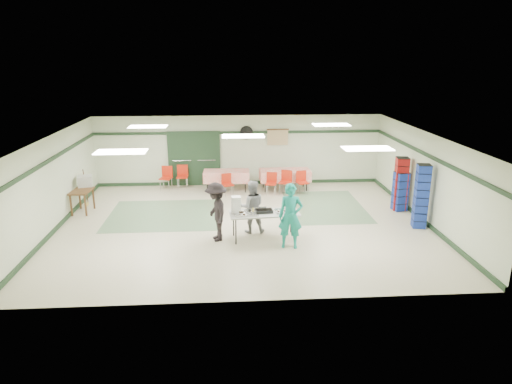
{
  "coord_description": "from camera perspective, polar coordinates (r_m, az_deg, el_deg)",
  "views": [
    {
      "loc": [
        -0.48,
        -12.9,
        4.9
      ],
      "look_at": [
        0.35,
        -0.3,
        1.1
      ],
      "focal_mm": 32.0,
      "sensor_mm": 36.0,
      "label": 1
    }
  ],
  "objects": [
    {
      "name": "chair_d",
      "position": [
        16.54,
        -3.63,
        1.24
      ],
      "size": [
        0.47,
        0.47,
        0.79
      ],
      "rotation": [
        0.0,
        0.0,
        0.32
      ],
      "color": "#B31F0E",
      "rests_on": "floor"
    },
    {
      "name": "green_patch_a",
      "position": [
        14.87,
        -11.37,
        -2.8
      ],
      "size": [
        3.5,
        3.0,
        0.01
      ],
      "primitive_type": "cube",
      "color": "#61825F",
      "rests_on": "floor"
    },
    {
      "name": "wall_right",
      "position": [
        14.65,
        20.46,
        1.67
      ],
      "size": [
        0.0,
        9.0,
        9.0
      ],
      "primitive_type": "plane",
      "rotation": [
        1.57,
        0.0,
        -1.57
      ],
      "color": "beige",
      "rests_on": "floor"
    },
    {
      "name": "crate_stack_red",
      "position": [
        15.54,
        17.62,
        0.97
      ],
      "size": [
        0.44,
        0.44,
        1.76
      ],
      "primitive_type": "cube",
      "rotation": [
        0.0,
        0.0,
        -0.14
      ],
      "color": "maroon",
      "rests_on": "floor"
    },
    {
      "name": "chair_loose_b",
      "position": [
        17.5,
        -11.13,
        2.05
      ],
      "size": [
        0.5,
        0.5,
        0.89
      ],
      "rotation": [
        0.0,
        0.0,
        -0.23
      ],
      "color": "#B31F0E",
      "rests_on": "floor"
    },
    {
      "name": "wall_fan",
      "position": [
        17.59,
        -1.19,
        7.44
      ],
      "size": [
        0.5,
        0.1,
        0.5
      ],
      "primitive_type": "cylinder",
      "rotation": [
        1.57,
        0.0,
        0.0
      ],
      "color": "black",
      "rests_on": "wall_back"
    },
    {
      "name": "double_door_left",
      "position": [
        17.84,
        -9.23,
        4.09
      ],
      "size": [
        0.9,
        0.06,
        2.1
      ],
      "primitive_type": "cube",
      "color": "gray",
      "rests_on": "floor"
    },
    {
      "name": "volunteer_dark",
      "position": [
        12.43,
        -5.0,
        -2.48
      ],
      "size": [
        0.83,
        1.16,
        1.63
      ],
      "primitive_type": "imported",
      "rotation": [
        0.0,
        0.0,
        -1.34
      ],
      "color": "black",
      "rests_on": "floor"
    },
    {
      "name": "crate_stack_blue_b",
      "position": [
        14.1,
        19.95,
        -0.52
      ],
      "size": [
        0.42,
        0.42,
        1.91
      ],
      "primitive_type": "cube",
      "rotation": [
        0.0,
        0.0,
        -0.17
      ],
      "color": "navy",
      "rests_on": "floor"
    },
    {
      "name": "volunteer_grey",
      "position": [
        12.96,
        -0.54,
        -1.85
      ],
      "size": [
        0.75,
        0.59,
        1.53
      ],
      "primitive_type": "imported",
      "rotation": [
        0.0,
        0.0,
        3.16
      ],
      "color": "gray",
      "rests_on": "floor"
    },
    {
      "name": "trim_right",
      "position": [
        14.49,
        20.63,
        4.34
      ],
      "size": [
        0.06,
        9.0,
        0.1
      ],
      "primitive_type": "cube",
      "rotation": [
        0.0,
        0.0,
        1.57
      ],
      "color": "#1B321E",
      "rests_on": "wall_back"
    },
    {
      "name": "trim_left",
      "position": [
        14.12,
        -24.42,
        3.61
      ],
      "size": [
        0.06,
        9.0,
        0.1
      ],
      "primitive_type": "cube",
      "rotation": [
        0.0,
        0.0,
        1.57
      ],
      "color": "#1B321E",
      "rests_on": "wall_back"
    },
    {
      "name": "double_door_right",
      "position": [
        17.78,
        -6.18,
        4.16
      ],
      "size": [
        0.9,
        0.06,
        2.1
      ],
      "primitive_type": "cube",
      "color": "gray",
      "rests_on": "floor"
    },
    {
      "name": "crate_stack_blue_a",
      "position": [
        15.57,
        17.6,
        0.09
      ],
      "size": [
        0.47,
        0.47,
        1.29
      ],
      "primitive_type": "cube",
      "rotation": [
        0.0,
        0.0,
        0.21
      ],
      "color": "navy",
      "rests_on": "floor"
    },
    {
      "name": "chair_b",
      "position": [
        16.62,
        1.94,
        1.37
      ],
      "size": [
        0.45,
        0.45,
        0.81
      ],
      "rotation": [
        0.0,
        0.0,
        -0.23
      ],
      "color": "#B31F0E",
      "rests_on": "floor"
    },
    {
      "name": "office_printer",
      "position": [
        16.01,
        -20.6,
        1.29
      ],
      "size": [
        0.53,
        0.49,
        0.35
      ],
      "primitive_type": "cube",
      "rotation": [
        0.0,
        0.0,
        0.26
      ],
      "color": "#AFAFAB",
      "rests_on": "printer_table"
    },
    {
      "name": "sheet_tray_right",
      "position": [
        12.56,
        3.71,
        -2.46
      ],
      "size": [
        0.6,
        0.47,
        0.02
      ],
      "primitive_type": "cube",
      "rotation": [
        0.0,
        0.0,
        0.08
      ],
      "color": "silver",
      "rests_on": "serving_table"
    },
    {
      "name": "scroll_banner",
      "position": [
        17.71,
        2.72,
        6.84
      ],
      "size": [
        0.8,
        0.02,
        0.6
      ],
      "primitive_type": "cube",
      "color": "tan",
      "rests_on": "wall_back"
    },
    {
      "name": "trim_back",
      "position": [
        17.61,
        -2.17,
        7.44
      ],
      "size": [
        11.0,
        0.06,
        0.1
      ],
      "primitive_type": "cube",
      "color": "#1B321E",
      "rests_on": "wall_back"
    },
    {
      "name": "dining_table_a",
      "position": [
        17.21,
        3.63,
        2.16
      ],
      "size": [
        1.9,
        0.89,
        0.77
      ],
      "rotation": [
        0.0,
        0.0,
        0.03
      ],
      "color": "red",
      "rests_on": "floor"
    },
    {
      "name": "green_patch_b",
      "position": [
        15.56,
        8.61,
        -1.77
      ],
      "size": [
        2.5,
        3.5,
        0.01
      ],
      "primitive_type": "cube",
      "color": "#61825F",
      "rests_on": "floor"
    },
    {
      "name": "baking_pan",
      "position": [
        12.5,
        1.02,
        -2.38
      ],
      "size": [
        0.48,
        0.33,
        0.08
      ],
      "primitive_type": "cube",
      "rotation": [
        0.0,
        0.0,
        0.08
      ],
      "color": "black",
      "rests_on": "serving_table"
    },
    {
      "name": "wall_front",
      "position": [
        9.13,
        -0.46,
        -6.12
      ],
      "size": [
        11.0,
        0.0,
        11.0
      ],
      "primitive_type": "plane",
      "rotation": [
        -1.57,
        0.0,
        0.0
      ],
      "color": "beige",
      "rests_on": "floor"
    },
    {
      "name": "ceiling",
      "position": [
        13.09,
        -1.63,
        7.09
      ],
      "size": [
        11.0,
        11.0,
        0.0
      ],
      "primitive_type": "plane",
      "rotation": [
        3.14,
        0.0,
        0.0
      ],
      "color": "silver",
      "rests_on": "wall_back"
    },
    {
      "name": "broom",
      "position": [
        16.34,
        -20.52,
        0.61
      ],
      "size": [
        0.08,
        0.21,
        1.25
      ],
      "primitive_type": "cylinder",
      "rotation": [
        0.14,
        0.0,
        0.23
      ],
      "color": "brown",
      "rests_on": "floor"
    },
    {
      "name": "volunteer_teal",
      "position": [
        11.93,
        4.34,
        -3.03
      ],
      "size": [
        0.69,
        0.51,
        1.74
      ],
      "primitive_type": "imported",
      "rotation": [
        0.0,
        0.0,
        -0.15
      ],
      "color": "#148C7E",
      "rests_on": "floor"
    },
    {
      "name": "floor",
      "position": [
        13.81,
        -1.53,
        -4.03
      ],
      "size": [
        11.0,
        11.0,
        0.0
      ],
      "primitive_type": "plane",
      "color": "beige",
      "rests_on": "ground"
    },
    {
      "name": "wall_back",
      "position": [
        17.76,
        -2.15,
        5.23
      ],
      "size": [
        11.0,
        0.0,
        11.0
      ],
      "primitive_type": "plane",
      "rotation": [
        1.57,
        0.0,
        0.0
      ],
      "color": "beige",
      "rests_on": "floor"
    },
    {
      "name": "dining_table_b",
      "position": [
        17.07,
        -3.71,
        2.04
      ],
      "size": [
        1.71,
        0.8,
        0.77
      ],
      "rotation": [
        0.0,
        0.0,
        -0.03
      ],
      "color": "red",
      "rests_on": "floor"
    },
    {
      "name": "chair_a",
      "position": [
        16.67,
        3.76,
        1.55
      ],
      "size": [
        0.53,
        0.53,
        0.88
      ],
      "rotation": [
        0.0,
        0.0,
        -0.4
      ],
      "color": "#B31F0E",
      "rests_on": "floor"
    },
    {
      "name": "baseboard_left",
      "position": [
        14.65,
        -23.49,
        -3.98
      ],
      "size": [
        0.06,
        9.0,
        0.12
      ],
      "primitive_type": "cube",
      "rotation": [
        0.0,
        0.0,
        1.57
      ],
      "color": "#1B321E",
      "rests_on": "floor"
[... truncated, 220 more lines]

